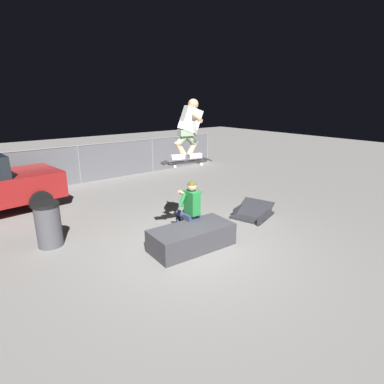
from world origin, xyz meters
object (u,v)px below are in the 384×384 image
at_px(skateboard, 187,162).
at_px(trash_bin, 48,224).
at_px(skater_airborne, 189,126).
at_px(person_sitting_on_ledge, 189,206).
at_px(ledge_box_main, 192,237).
at_px(kicker_ramp, 252,214).

bearing_deg(skateboard, trash_bin, 145.25).
distance_m(skater_airborne, trash_bin, 3.45).
height_order(skateboard, skater_airborne, skater_airborne).
bearing_deg(trash_bin, skater_airborne, -34.38).
xyz_separation_m(person_sitting_on_ledge, skateboard, (-0.17, -0.14, 1.00)).
relative_size(ledge_box_main, kicker_ramp, 1.46).
bearing_deg(skater_airborne, skateboard, 164.56).
distance_m(skater_airborne, kicker_ramp, 3.17).
relative_size(ledge_box_main, skateboard, 1.63).
bearing_deg(skater_airborne, trash_bin, 145.62).
relative_size(person_sitting_on_ledge, kicker_ramp, 1.11).
height_order(ledge_box_main, kicker_ramp, ledge_box_main).
xyz_separation_m(skater_airborne, kicker_ramp, (2.15, 0.12, -2.32)).
bearing_deg(skateboard, kicker_ramp, 2.72).
distance_m(ledge_box_main, person_sitting_on_ledge, 0.70).
height_order(person_sitting_on_ledge, skateboard, skateboard).
height_order(ledge_box_main, skater_airborne, skater_airborne).
xyz_separation_m(kicker_ramp, trash_bin, (-4.51, 1.49, 0.39)).
bearing_deg(person_sitting_on_ledge, ledge_box_main, -122.42).
distance_m(skateboard, skater_airborne, 0.69).
xyz_separation_m(ledge_box_main, skateboard, (0.10, 0.29, 1.48)).
height_order(kicker_ramp, trash_bin, trash_bin).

